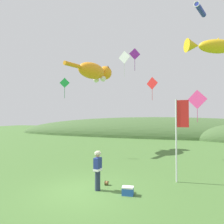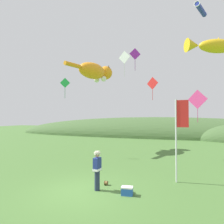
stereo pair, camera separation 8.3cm
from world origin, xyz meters
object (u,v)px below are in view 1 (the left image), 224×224
(kite_spool, at_px, (106,183))
(kite_giant_cat, at_px, (95,72))
(picnic_cooler, at_px, (128,191))
(festival_attendant, at_px, (98,169))
(kite_tube_streamer, at_px, (200,10))
(kite_diamond_green, at_px, (65,83))
(kite_fish_windsock, at_px, (212,46))
(kite_diamond_violet, at_px, (135,54))
(kite_diamond_red, at_px, (152,84))
(kite_diamond_white, at_px, (124,58))
(kite_diamond_pink, at_px, (197,100))
(festival_banner_pole, at_px, (179,128))

(kite_spool, relative_size, kite_giant_cat, 0.04)
(picnic_cooler, bearing_deg, festival_attendant, 175.42)
(kite_tube_streamer, bearing_deg, kite_spool, -125.38)
(kite_spool, relative_size, kite_diamond_green, 0.12)
(picnic_cooler, height_order, kite_fish_windsock, kite_fish_windsock)
(kite_diamond_violet, bearing_deg, kite_diamond_red, 39.22)
(festival_attendant, xyz_separation_m, kite_spool, (0.15, 0.78, -0.85))
(kite_fish_windsock, distance_m, kite_diamond_red, 5.48)
(kite_diamond_violet, bearing_deg, kite_giant_cat, 145.91)
(festival_attendant, relative_size, kite_diamond_violet, 0.96)
(kite_diamond_white, distance_m, kite_diamond_violet, 3.06)
(kite_diamond_red, bearing_deg, kite_tube_streamer, -7.03)
(kite_diamond_red, bearing_deg, kite_diamond_white, -109.59)
(kite_giant_cat, distance_m, kite_fish_windsock, 11.73)
(kite_fish_windsock, bearing_deg, kite_spool, -141.68)
(kite_diamond_red, xyz_separation_m, kite_diamond_pink, (3.27, -2.33, -1.64))
(kite_diamond_white, xyz_separation_m, kite_diamond_violet, (0.12, 2.86, 1.09))
(kite_fish_windsock, height_order, kite_tube_streamer, kite_tube_streamer)
(kite_diamond_white, bearing_deg, festival_attendant, -91.16)
(picnic_cooler, relative_size, kite_diamond_white, 0.29)
(kite_spool, height_order, kite_tube_streamer, kite_tube_streamer)
(kite_diamond_green, bearing_deg, kite_diamond_red, 13.60)
(kite_diamond_red, xyz_separation_m, kite_diamond_green, (-7.31, -1.77, 0.14))
(kite_fish_windsock, relative_size, kite_diamond_green, 1.84)
(kite_giant_cat, height_order, kite_diamond_pink, kite_giant_cat)
(kite_tube_streamer, bearing_deg, picnic_cooler, -115.17)
(kite_diamond_red, relative_size, kite_diamond_pink, 0.89)
(kite_diamond_pink, bearing_deg, kite_fish_windsock, -51.30)
(kite_diamond_green, bearing_deg, picnic_cooler, -42.72)
(picnic_cooler, relative_size, kite_tube_streamer, 0.25)
(festival_attendant, relative_size, kite_fish_windsock, 0.54)
(festival_banner_pole, xyz_separation_m, kite_diamond_violet, (-3.35, 4.99, 5.66))
(kite_tube_streamer, distance_m, kite_diamond_violet, 5.92)
(kite_diamond_green, bearing_deg, kite_fish_windsock, -7.78)
(kite_giant_cat, distance_m, kite_diamond_pink, 11.16)
(festival_attendant, relative_size, kite_giant_cat, 0.29)
(festival_attendant, relative_size, festival_banner_pole, 0.42)
(festival_banner_pole, height_order, kite_tube_streamer, kite_tube_streamer)
(festival_attendant, xyz_separation_m, kite_diamond_pink, (4.75, 6.03, 3.57))
(festival_banner_pole, xyz_separation_m, kite_tube_streamer, (1.64, 5.56, 8.78))
(kite_spool, distance_m, kite_giant_cat, 13.64)
(kite_giant_cat, relative_size, kite_diamond_red, 3.10)
(festival_attendant, height_order, kite_giant_cat, kite_giant_cat)
(kite_fish_windsock, distance_m, kite_diamond_white, 5.49)
(kite_diamond_pink, bearing_deg, kite_diamond_red, 144.51)
(kite_giant_cat, xyz_separation_m, kite_diamond_red, (6.21, -2.32, -1.96))
(festival_banner_pole, distance_m, kite_diamond_red, 7.21)
(kite_diamond_pink, bearing_deg, kite_tube_streamer, 76.32)
(picnic_cooler, height_order, kite_diamond_violet, kite_diamond_violet)
(kite_spool, xyz_separation_m, kite_diamond_red, (1.33, 7.58, 6.05))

